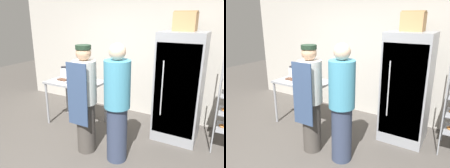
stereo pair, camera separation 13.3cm
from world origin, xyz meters
The scene contains 9 objects.
ground_plane centered at (0.00, 0.00, 0.00)m, with size 14.00×14.00×0.00m, color #4C4742.
back_wall centered at (0.00, 2.21, 1.53)m, with size 6.40×0.12×3.05m, color #B7B2A8.
refrigerator centered at (0.95, 1.49, 0.93)m, with size 0.73×0.70×1.85m.
prep_counter centered at (-0.93, 1.07, 0.77)m, with size 1.06×0.68×0.88m.
donut_box centered at (-1.07, 0.89, 0.92)m, with size 0.26×0.19×0.23m.
blender_pitcher centered at (-1.22, 1.10, 0.99)m, with size 0.14×0.14×0.25m.
cardboard_storage_box centered at (0.93, 1.59, 2.00)m, with size 0.36×0.29×0.31m.
person_baker centered at (-0.21, 0.37, 0.88)m, with size 0.36×0.38×1.69m.
person_customer centered at (0.33, 0.40, 0.89)m, with size 0.37×0.37×1.75m.
Camera 2 is at (1.75, -2.07, 2.07)m, focal length 35.00 mm.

